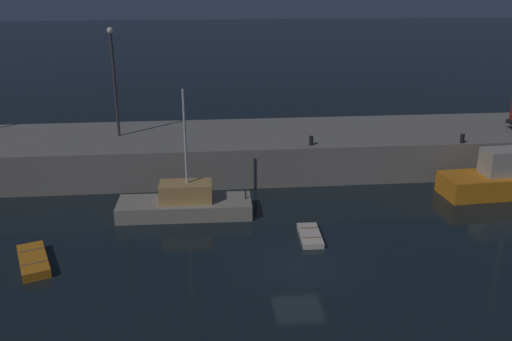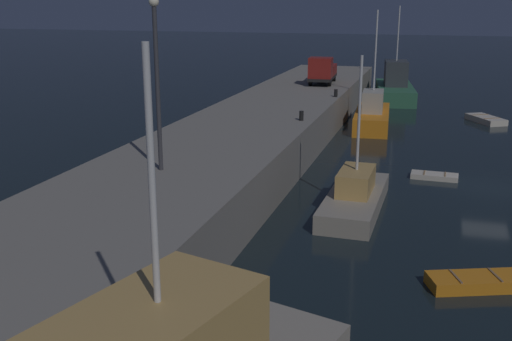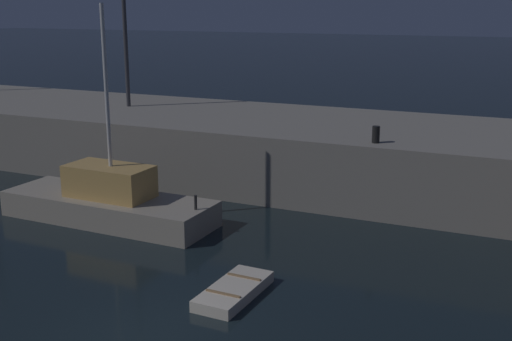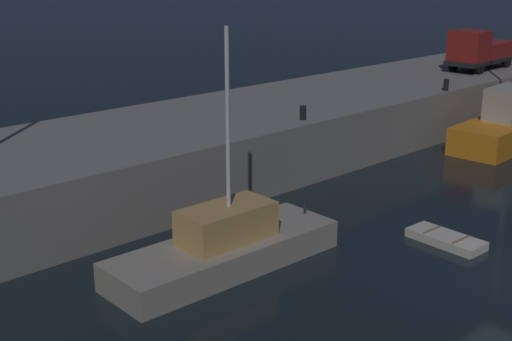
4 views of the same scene
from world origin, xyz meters
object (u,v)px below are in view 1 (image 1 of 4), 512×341
at_px(rowboat_white_mid, 310,235).
at_px(dinghy_red_small, 33,261).
at_px(fishing_boat_blue, 185,204).
at_px(lamp_post_east, 114,74).
at_px(bollard_west, 311,141).
at_px(fishing_boat_orange, 507,179).
at_px(bollard_central, 462,139).

height_order(rowboat_white_mid, dinghy_red_small, dinghy_red_small).
relative_size(fishing_boat_blue, lamp_post_east, 1.05).
xyz_separation_m(lamp_post_east, bollard_west, (13.34, -3.58, -4.16)).
relative_size(fishing_boat_orange, bollard_west, 15.31).
relative_size(rowboat_white_mid, dinghy_red_small, 0.75).
distance_m(fishing_boat_blue, lamp_post_east, 11.55).
bearing_deg(bollard_west, fishing_boat_blue, -151.24).
xyz_separation_m(lamp_post_east, bollard_central, (23.80, -4.09, -4.16)).
relative_size(fishing_boat_blue, fishing_boat_orange, 0.85).
distance_m(fishing_boat_orange, lamp_post_east, 27.45).
distance_m(rowboat_white_mid, bollard_central, 14.73).
xyz_separation_m(bollard_west, bollard_central, (10.46, -0.50, -0.01)).
distance_m(fishing_boat_orange, dinghy_red_small, 29.23).
bearing_deg(bollard_west, dinghy_red_small, -147.68).
relative_size(fishing_boat_orange, bollard_central, 15.59).
xyz_separation_m(fishing_boat_orange, dinghy_red_small, (-28.41, -6.80, -0.80)).
distance_m(fishing_boat_blue, rowboat_white_mid, 7.88).
bearing_deg(bollard_west, lamp_post_east, 164.96).
bearing_deg(rowboat_white_mid, bollard_west, 79.26).
bearing_deg(fishing_boat_orange, bollard_west, 165.44).
bearing_deg(fishing_boat_blue, dinghy_red_small, -143.91).
height_order(fishing_boat_blue, fishing_boat_orange, fishing_boat_orange).
height_order(fishing_boat_orange, rowboat_white_mid, fishing_boat_orange).
relative_size(lamp_post_east, bollard_central, 12.55).
distance_m(fishing_boat_blue, bollard_west, 9.96).
bearing_deg(fishing_boat_orange, rowboat_white_mid, -159.82).
bearing_deg(rowboat_white_mid, fishing_boat_blue, 151.24).
height_order(fishing_boat_orange, lamp_post_east, lamp_post_east).
height_order(fishing_boat_orange, dinghy_red_small, fishing_boat_orange).
xyz_separation_m(fishing_boat_blue, dinghy_red_small, (-7.39, -5.39, -0.49)).
bearing_deg(rowboat_white_mid, dinghy_red_small, -173.59).
distance_m(lamp_post_east, bollard_west, 14.42).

